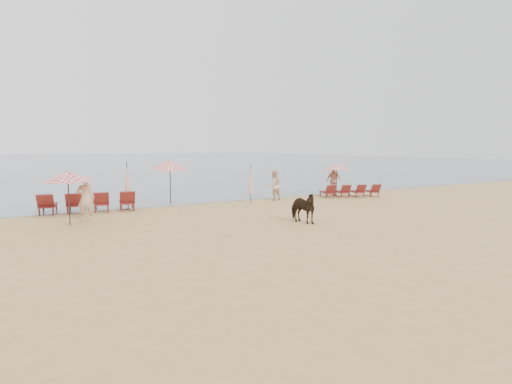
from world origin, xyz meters
The scene contains 13 objects.
ground centered at (0.00, 0.00, 0.00)m, with size 120.00×120.00×0.00m, color tan.
sea centered at (0.00, 80.00, 0.00)m, with size 160.00×140.00×0.06m, color #51606B.
lounger_cluster_left centered at (-6.46, 10.01, 0.47)m, with size 4.58×2.63×0.68m.
lounger_cluster_right centered at (8.61, 8.13, 0.39)m, with size 3.80×2.59×0.56m.
umbrella_open_left_a centered at (-7.68, 6.78, 1.99)m, with size 1.94×1.94×2.21m.
umbrella_open_left_b centered at (-1.99, 11.03, 2.16)m, with size 1.96×2.00×2.50m.
umbrella_open_right centered at (8.07, 8.82, 1.89)m, with size 1.72×1.72×2.10m.
umbrella_closed_left centered at (-4.62, 9.80, 1.48)m, with size 0.29×0.29×2.40m.
umbrella_closed_right centered at (1.93, 8.91, 1.32)m, with size 0.26×0.26×2.15m.
cow centered at (0.73, 2.47, 0.66)m, with size 0.71×1.55×1.31m, color black.
beachgoer_left centered at (-6.93, 7.54, 0.97)m, with size 0.71×0.46×1.94m, color tan.
beachgoer_right_a centered at (3.72, 9.29, 0.87)m, with size 0.85×0.66×1.75m, color #D3AB84.
beachgoer_right_b centered at (8.47, 9.58, 0.94)m, with size 1.10×0.46×1.88m, color #E1A58C.
Camera 1 is at (-9.73, -11.73, 3.26)m, focal length 30.00 mm.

